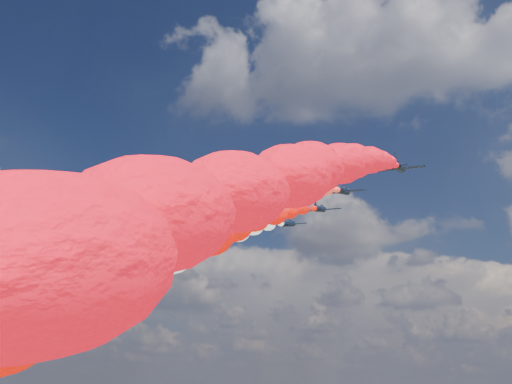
% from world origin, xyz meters
% --- Properties ---
extents(jet_0, '(8.66, 11.82, 5.14)m').
position_xyz_m(jet_0, '(-27.28, -4.49, 93.09)').
color(jet_0, black).
extents(jet_1, '(9.16, 12.19, 5.14)m').
position_xyz_m(jet_1, '(-20.21, 3.23, 93.09)').
color(jet_1, black).
extents(jet_2, '(9.27, 12.26, 5.14)m').
position_xyz_m(jet_2, '(-7.91, 12.38, 93.09)').
color(jet_2, black).
extents(trail_2, '(7.00, 116.13, 49.18)m').
position_xyz_m(trail_2, '(-7.91, -46.91, 70.86)').
color(trail_2, blue).
extents(jet_3, '(9.04, 12.10, 5.14)m').
position_xyz_m(jet_3, '(1.03, 10.19, 93.09)').
color(jet_3, black).
extents(trail_3, '(7.00, 116.13, 49.18)m').
position_xyz_m(trail_3, '(1.03, -49.10, 70.86)').
color(trail_3, white).
extents(jet_4, '(8.95, 12.03, 5.14)m').
position_xyz_m(jet_4, '(0.60, 22.71, 93.09)').
color(jet_4, black).
extents(trail_4, '(7.00, 116.13, 49.18)m').
position_xyz_m(trail_4, '(0.60, -36.59, 70.86)').
color(trail_4, white).
extents(jet_5, '(9.08, 12.13, 5.14)m').
position_xyz_m(jet_5, '(10.33, 13.18, 93.09)').
color(jet_5, black).
extents(trail_5, '(7.00, 116.13, 49.18)m').
position_xyz_m(trail_5, '(10.33, -46.12, 70.86)').
color(trail_5, red).
extents(jet_6, '(8.92, 12.01, 5.14)m').
position_xyz_m(jet_6, '(17.41, 2.43, 93.09)').
color(jet_6, black).
extents(trail_6, '(7.00, 116.13, 49.18)m').
position_xyz_m(trail_6, '(17.41, -56.87, 70.86)').
color(trail_6, red).
extents(jet_7, '(8.75, 11.89, 5.14)m').
position_xyz_m(jet_7, '(29.11, -7.41, 93.09)').
color(jet_7, black).
extents(trail_7, '(7.00, 116.13, 49.18)m').
position_xyz_m(trail_7, '(29.11, -66.70, 70.86)').
color(trail_7, red).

